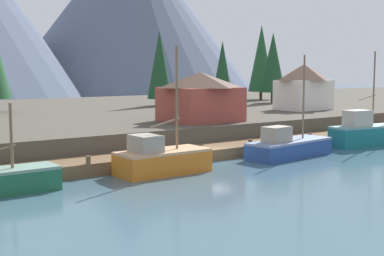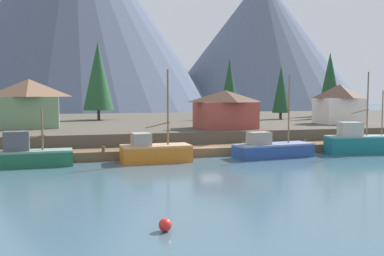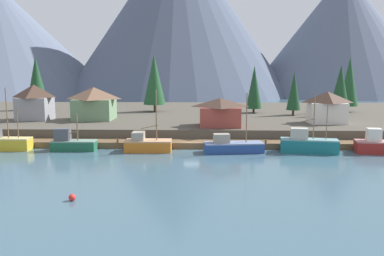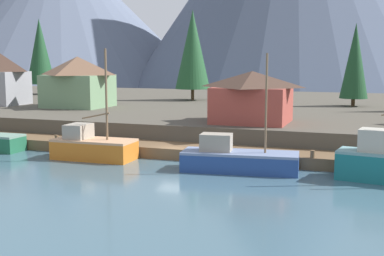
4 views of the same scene
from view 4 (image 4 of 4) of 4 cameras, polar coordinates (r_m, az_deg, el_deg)
ground_plane at (r=62.98m, az=4.59°, el=-0.72°), size 400.00×400.00×1.00m
dock at (r=45.91m, az=-1.34°, el=-2.61°), size 80.00×4.00×1.60m
shoreline_bank at (r=74.32m, az=7.05°, el=1.91°), size 400.00×56.00×2.50m
mountain_west_peak at (r=205.64m, az=-14.62°, el=12.65°), size 110.79×110.79×54.17m
fishing_boat_orange at (r=45.47m, az=-11.21°, el=-2.07°), size 7.28×3.24×9.71m
fishing_boat_blue at (r=39.95m, az=5.15°, el=-3.53°), size 9.39×4.04×9.27m
house_red at (r=50.61m, az=6.80°, el=3.58°), size 7.61×6.76×5.14m
house_green at (r=68.43m, az=-12.80°, el=5.18°), size 8.17×7.20×6.66m
house_grey at (r=75.22m, az=-20.88°, el=5.29°), size 6.58×5.84×7.20m
conifer_near_right at (r=71.17m, az=17.96°, el=7.23°), size 3.71×3.71×11.08m
conifer_mid_right at (r=95.18m, az=-16.84°, el=8.30°), size 4.95×4.95×13.51m
conifer_back_left at (r=77.95m, az=0.07°, el=8.87°), size 5.37×5.37×13.77m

